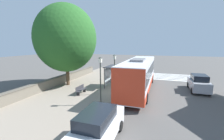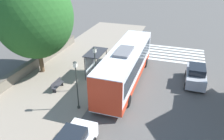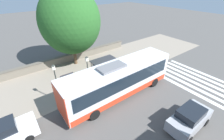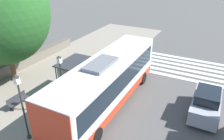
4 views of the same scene
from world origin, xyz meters
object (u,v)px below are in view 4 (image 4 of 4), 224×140
Objects in this scene: shade_tree at (0,12)px; pedestrian at (117,64)px; street_lamp_far at (22,103)px; bench at (18,100)px; bus at (107,81)px; street_lamp_near at (62,80)px; parked_car_far_lane at (206,103)px; bus_shelter at (72,66)px.

pedestrian is at bearing 36.12° from shade_tree.
street_lamp_far is 8.81m from shade_tree.
shade_tree is at bearing 142.14° from bench.
bus is 3.14m from street_lamp_near.
bus_shelter is at bearing -171.51° from parked_car_far_lane.
pedestrian is 10.55m from shade_tree.
street_lamp_near is at bearing -65.92° from bus_shelter.
parked_car_far_lane is (9.83, 1.47, -1.23)m from bus_shelter.
street_lamp_near is (-2.21, -2.15, 0.58)m from bus.
shade_tree is 16.52m from parked_car_far_lane.
bus_shelter reaches higher than pedestrian.
street_lamp_near is 0.42× the size of shade_tree.
shade_tree reaches higher than street_lamp_near.
bus_shelter is at bearing -111.23° from pedestrian.
bench is 4.26m from street_lamp_far.
street_lamp_near is 3.05m from street_lamp_far.
shade_tree is at bearing 144.45° from street_lamp_far.
bus is at bearing 3.00° from shade_tree.
street_lamp_near reaches higher than bus_shelter.
bench is 4.12m from street_lamp_near.
parked_car_far_lane is at bearing -20.81° from pedestrian.
bus reaches higher than parked_car_far_lane.
pedestrian is 0.37× the size of street_lamp_near.
bus_shelter is at bearing 98.75° from street_lamp_far.
street_lamp_near is at bearing -154.87° from parked_car_far_lane.
shade_tree is 2.53× the size of parked_car_far_lane.
bus is 7.47× the size of pedestrian.
parked_car_far_lane is at bearing 25.13° from street_lamp_near.
bus reaches higher than pedestrian.
street_lamp_near is at bearing 16.20° from bench.
shade_tree reaches higher than bus_shelter.
pedestrian is at bearing 107.96° from bus.
street_lamp_near is (-0.60, -7.13, 1.59)m from pedestrian.
bench is 0.38× the size of street_lamp_near.
bus_shelter is 5.71m from street_lamp_far.
bus_shelter is 0.68× the size of street_lamp_near.
street_lamp_near reaches higher than street_lamp_far.
street_lamp_near is at bearing -13.65° from shade_tree.
street_lamp_far is (-2.51, -5.19, 0.57)m from bus.
bus is at bearing -7.61° from bus_shelter.
pedestrian is (-1.62, 4.98, -1.00)m from bus.
street_lamp_near is 1.05× the size of parked_car_far_lane.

